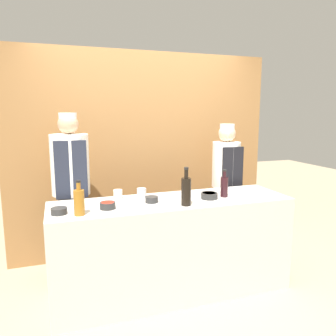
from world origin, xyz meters
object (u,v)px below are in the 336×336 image
Objects in this scene: cutting_board at (246,193)px; bottle_amber at (79,202)px; sauce_bowl_red at (108,205)px; sauce_bowl_white at (152,199)px; cup_steel at (142,193)px; chef_left at (71,192)px; chef_right at (226,185)px; bottle_wine at (224,186)px; cup_cream at (118,194)px; sauce_bowl_green at (209,195)px; sauce_bowl_brown at (59,211)px; bottle_soy at (186,191)px.

cutting_board is 1.00× the size of bottle_amber.
sauce_bowl_white is (0.40, 0.07, -0.00)m from sauce_bowl_red.
sauce_bowl_red is 1.38m from cutting_board.
cup_steel reaches higher than cutting_board.
chef_right is (1.74, 0.00, -0.06)m from chef_left.
chef_right is (0.36, 0.62, -0.15)m from bottle_wine.
bottle_wine is at bearing -2.47° from sauce_bowl_white.
bottle_amber is at bearing -87.91° from chef_left.
cup_steel is (0.60, 0.39, -0.07)m from bottle_amber.
chef_left reaches higher than bottle_amber.
cutting_board is 3.22× the size of cup_cream.
sauce_bowl_red is at bearing -169.96° from sauce_bowl_white.
sauce_bowl_green reaches higher than sauce_bowl_brown.
cup_cream is at bearing 45.96° from bottle_amber.
sauce_bowl_green reaches higher than sauce_bowl_white.
bottle_wine is 0.79× the size of bottle_soy.
sauce_bowl_red reaches higher than sauce_bowl_white.
cup_cream is (-0.98, 0.24, -0.06)m from bottle_wine.
bottle_soy is at bearing -0.94° from bottle_amber.
sauce_bowl_red is 0.27m from bottle_amber.
cup_steel is at bearing 33.02° from bottle_amber.
chef_left is (-1.38, 0.62, -0.09)m from bottle_wine.
sauce_bowl_red is 1.04× the size of sauce_bowl_brown.
sauce_bowl_red reaches higher than sauce_bowl_brown.
sauce_bowl_brown is 1.06m from bottle_soy.
cup_steel is 0.23m from cup_cream.
cup_steel is (-0.58, 0.27, 0.01)m from sauce_bowl_green.
sauce_bowl_red is 0.47× the size of bottle_amber.
cutting_board is 0.28m from bottle_wine.
chef_left is (-1.21, 0.64, -0.02)m from sauce_bowl_green.
bottle_soy is (1.05, -0.09, 0.10)m from sauce_bowl_brown.
sauce_bowl_brown is 0.45× the size of bottle_amber.
chef_left is at bearing 136.83° from cup_cream.
chef_left reaches higher than bottle_soy.
bottle_amber is at bearing -146.98° from cup_steel.
cup_steel reaches higher than sauce_bowl_red.
bottle_wine is 0.79m from cup_steel.
chef_right reaches higher than cutting_board.
bottle_wine is at bearing -175.56° from cutting_board.
sauce_bowl_red is at bearing -141.68° from cup_steel.
cup_cream reaches higher than sauce_bowl_white.
sauce_bowl_brown is at bearing -149.71° from cup_cream.
cutting_board is 0.16× the size of chef_left.
bottle_amber is (-0.64, -0.17, 0.08)m from sauce_bowl_white.
sauce_bowl_green is at bearing 5.90° from bottle_amber.
sauce_bowl_green is 1.34m from sauce_bowl_brown.
sauce_bowl_brown is at bearing -157.52° from cup_steel.
cutting_board is 0.61m from chef_right.
bottle_soy is (0.66, -0.12, 0.10)m from sauce_bowl_red.
cup_cream is at bearing 166.00° from bottle_wine.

